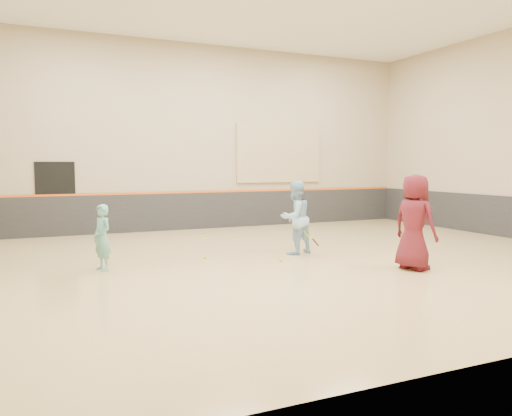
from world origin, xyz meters
name	(u,v)px	position (x,y,z in m)	size (l,w,h in m)	color
room	(285,224)	(0.00, 0.00, 0.81)	(15.04, 12.04, 6.22)	tan
wainscot_back	(203,211)	(0.00, 5.97, 0.60)	(14.90, 0.04, 1.20)	#232326
accent_stripe	(203,192)	(0.00, 5.96, 1.22)	(14.90, 0.03, 0.06)	#D85914
acoustic_panel	(279,154)	(2.80, 5.95, 2.50)	(3.20, 0.08, 2.00)	tan
doorway	(56,199)	(-4.50, 5.98, 1.10)	(1.10, 0.05, 2.20)	black
girl	(102,238)	(-3.84, 0.52, 0.66)	(0.48, 0.32, 1.33)	#67B3B1
instructor	(295,218)	(0.57, 0.61, 0.87)	(0.84, 0.66, 1.73)	#98CAEB
young_man	(415,222)	(1.93, -1.91, 0.96)	(0.94, 0.61, 1.93)	#57141D
held_racket	(308,233)	(0.81, 0.42, 0.51)	(0.46, 0.46, 0.49)	#BCCA2C
spare_racket	(204,235)	(-0.59, 4.02, 0.06)	(0.64, 0.64, 0.12)	#B7C92C
ball_under_racket	(281,260)	(-0.18, -0.14, 0.03)	(0.07, 0.07, 0.07)	#CCEA36
ball_in_hand	(426,209)	(2.08, -2.07, 1.23)	(0.07, 0.07, 0.07)	#B9D631
ball_beside_spare	(205,257)	(-1.59, 0.87, 0.03)	(0.07, 0.07, 0.07)	#D1E836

